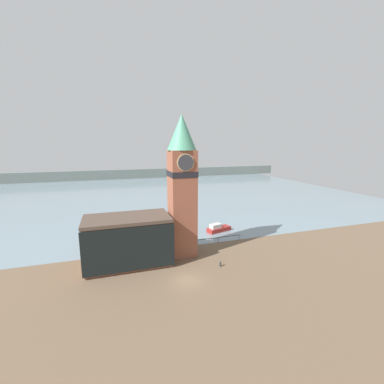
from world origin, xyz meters
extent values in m
plane|color=brown|center=(0.00, 0.00, 0.00)|extent=(160.00, 160.00, 0.00)
cube|color=gray|center=(0.00, 71.61, 0.00)|extent=(160.00, 120.00, 0.00)
cube|color=slate|center=(0.00, 111.61, 2.50)|extent=(180.00, 3.00, 5.00)
cube|color=#232328|center=(9.54, 11.36, 1.05)|extent=(9.55, 0.08, 0.08)
cylinder|color=#232328|center=(5.07, 11.36, 0.53)|extent=(0.07, 0.07, 1.05)
cylinder|color=#232328|center=(9.54, 11.36, 0.53)|extent=(0.07, 0.07, 1.05)
cylinder|color=#232328|center=(14.02, 11.36, 0.53)|extent=(0.07, 0.07, 1.05)
cube|color=brown|center=(1.73, 8.66, 8.79)|extent=(4.08, 4.08, 17.58)
cube|color=black|center=(1.73, 8.66, 13.82)|extent=(4.20, 4.20, 0.90)
cylinder|color=tan|center=(1.73, 6.56, 15.75)|extent=(2.71, 0.12, 2.71)
cylinder|color=#333338|center=(1.73, 6.48, 15.75)|extent=(2.46, 0.12, 2.46)
cylinder|color=tan|center=(3.83, 8.66, 15.75)|extent=(0.12, 2.71, 2.71)
cylinder|color=#333338|center=(3.91, 8.66, 15.75)|extent=(0.12, 2.46, 2.46)
cone|color=#4C9375|center=(1.73, 8.66, 20.37)|extent=(4.69, 4.69, 5.59)
cube|color=brown|center=(-7.30, 7.91, 3.54)|extent=(12.55, 6.79, 7.09)
cube|color=#4C3D33|center=(-7.30, 7.91, 7.34)|extent=(12.95, 7.19, 0.50)
cube|color=black|center=(-7.30, 4.37, 3.68)|extent=(13.05, 0.30, 6.52)
cube|color=maroon|center=(12.40, 17.38, 0.44)|extent=(5.67, 3.33, 0.87)
cube|color=silver|center=(11.48, 17.11, 1.32)|extent=(2.63, 1.95, 0.90)
cylinder|color=#2D2D33|center=(5.98, 2.39, 0.32)|extent=(0.28, 0.28, 0.64)
sphere|color=#2D2D33|center=(5.98, 2.39, 0.64)|extent=(0.29, 0.29, 0.29)
camera|label=1|loc=(-9.51, -31.15, 18.53)|focal=24.00mm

